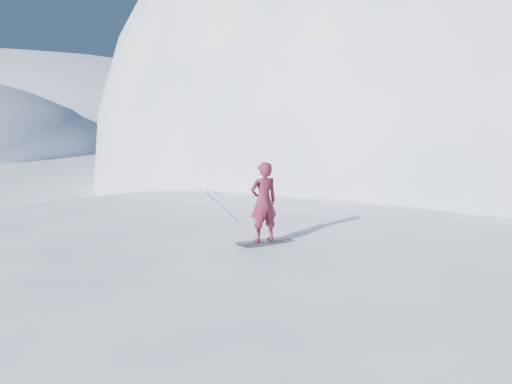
% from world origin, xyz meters
% --- Properties ---
extents(ground, '(400.00, 400.00, 0.00)m').
position_xyz_m(ground, '(0.00, 0.00, 0.00)').
color(ground, white).
rests_on(ground, ground).
extents(near_ridge, '(36.00, 28.00, 4.80)m').
position_xyz_m(near_ridge, '(1.00, 3.00, 0.00)').
color(near_ridge, white).
rests_on(near_ridge, ground).
extents(summit_peak, '(60.00, 56.00, 56.00)m').
position_xyz_m(summit_peak, '(22.00, 26.00, 0.00)').
color(summit_peak, white).
rests_on(summit_peak, ground).
extents(peak_shoulder, '(28.00, 24.00, 18.00)m').
position_xyz_m(peak_shoulder, '(10.00, 20.00, 0.00)').
color(peak_shoulder, white).
rests_on(peak_shoulder, ground).
extents(wind_bumps, '(16.00, 14.40, 1.00)m').
position_xyz_m(wind_bumps, '(-0.56, 2.12, 0.00)').
color(wind_bumps, white).
rests_on(wind_bumps, ground).
extents(snowboard, '(1.48, 0.63, 0.02)m').
position_xyz_m(snowboard, '(-0.61, -0.51, 2.41)').
color(snowboard, black).
rests_on(snowboard, near_ridge).
extents(snowboarder, '(0.82, 0.64, 1.99)m').
position_xyz_m(snowboarder, '(-0.61, -0.51, 3.42)').
color(snowboarder, maroon).
rests_on(snowboarder, snowboard).
extents(board_tracks, '(1.14, 5.98, 0.04)m').
position_xyz_m(board_tracks, '(-1.05, 4.85, 2.42)').
color(board_tracks, silver).
rests_on(board_tracks, ground).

